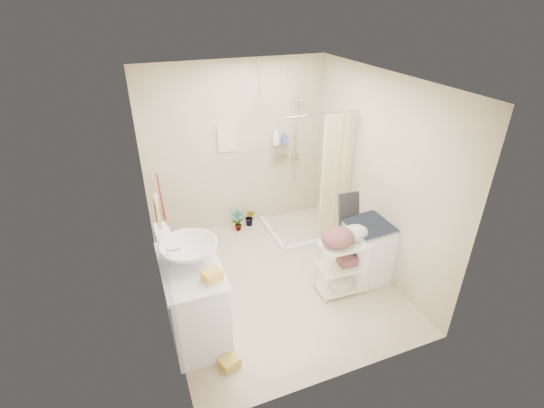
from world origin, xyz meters
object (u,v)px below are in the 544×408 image
Objects in this scene: vanity at (194,299)px; laundry_rack at (343,262)px; washing_machine at (366,251)px; toilet at (187,249)px.

laundry_rack is at bearing 1.21° from vanity.
washing_machine is at bearing 20.30° from laundry_rack.
vanity is 1.87m from laundry_rack.
washing_machine is 0.94× the size of laundry_rack.
vanity reaches higher than toilet.
vanity is at bearing 172.52° from toilet.
vanity is at bearing -179.65° from washing_machine.
laundry_rack reaches higher than toilet.
toilet is at bearing 151.15° from laundry_rack.
toilet is 0.89× the size of laundry_rack.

